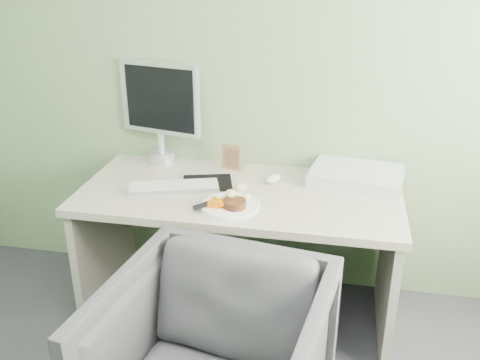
% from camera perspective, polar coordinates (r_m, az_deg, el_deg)
% --- Properties ---
extents(wall_back, '(3.50, 0.00, 3.50)m').
position_cam_1_polar(wall_back, '(2.84, 1.47, 13.46)').
color(wall_back, '#6A865E').
rests_on(wall_back, floor).
extents(desk, '(1.60, 0.75, 0.73)m').
position_cam_1_polar(desk, '(2.75, -0.04, -4.62)').
color(desk, '#BDB09E').
rests_on(desk, floor).
extents(plate, '(0.28, 0.28, 0.01)m').
position_cam_1_polar(plate, '(2.50, -1.03, -2.79)').
color(plate, white).
rests_on(plate, desk).
extents(steak, '(0.12, 0.12, 0.03)m').
position_cam_1_polar(steak, '(2.47, -0.57, -2.55)').
color(steak, black).
rests_on(steak, plate).
extents(potato_pile, '(0.14, 0.12, 0.06)m').
position_cam_1_polar(potato_pile, '(2.52, 0.06, -1.60)').
color(potato_pile, '#A3904F').
rests_on(potato_pile, plate).
extents(carrot_heap, '(0.07, 0.06, 0.05)m').
position_cam_1_polar(carrot_heap, '(2.48, -2.50, -2.22)').
color(carrot_heap, orange).
rests_on(carrot_heap, plate).
extents(steak_knife, '(0.17, 0.20, 0.02)m').
position_cam_1_polar(steak_knife, '(2.49, -3.30, -2.50)').
color(steak_knife, silver).
rests_on(steak_knife, plate).
extents(mousepad, '(0.30, 0.28, 0.00)m').
position_cam_1_polar(mousepad, '(2.76, -3.49, -0.31)').
color(mousepad, black).
rests_on(mousepad, desk).
extents(keyboard, '(0.46, 0.26, 0.02)m').
position_cam_1_polar(keyboard, '(2.70, -7.09, -0.71)').
color(keyboard, white).
rests_on(keyboard, desk).
extents(computer_mouse, '(0.10, 0.12, 0.04)m').
position_cam_1_polar(computer_mouse, '(2.77, 3.57, 0.14)').
color(computer_mouse, white).
rests_on(computer_mouse, desk).
extents(photo_frame, '(0.11, 0.04, 0.14)m').
position_cam_1_polar(photo_frame, '(2.90, -0.88, 2.41)').
color(photo_frame, '#9D7649').
rests_on(photo_frame, desk).
extents(eyedrop_bottle, '(0.02, 0.02, 0.06)m').
position_cam_1_polar(eyedrop_bottle, '(2.92, -0.16, 1.67)').
color(eyedrop_bottle, white).
rests_on(eyedrop_bottle, desk).
extents(scanner, '(0.50, 0.38, 0.07)m').
position_cam_1_polar(scanner, '(2.81, 12.29, 0.38)').
color(scanner, silver).
rests_on(scanner, desk).
extents(monitor, '(0.47, 0.17, 0.57)m').
position_cam_1_polar(monitor, '(2.98, -8.52, 7.74)').
color(monitor, silver).
rests_on(monitor, desk).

